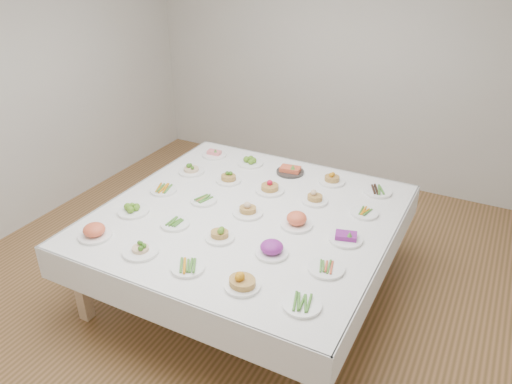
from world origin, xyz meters
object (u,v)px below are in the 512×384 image
at_px(dish_0, 94,230).
at_px(dish_12, 248,207).
at_px(dish_24, 378,190).
at_px(display_table, 248,220).

xyz_separation_m(dish_0, dish_12, (0.87, 0.84, -0.00)).
relative_size(dish_12, dish_24, 0.93).
bearing_deg(dish_0, dish_24, 44.87).
xyz_separation_m(display_table, dish_0, (-0.86, -0.85, 0.13)).
xyz_separation_m(display_table, dish_24, (0.85, 0.86, 0.09)).
distance_m(display_table, dish_24, 1.21).
distance_m(display_table, dish_12, 0.13).
bearing_deg(dish_24, dish_0, -135.13).
bearing_deg(dish_12, dish_24, 45.70).
relative_size(dish_0, dish_24, 0.97).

